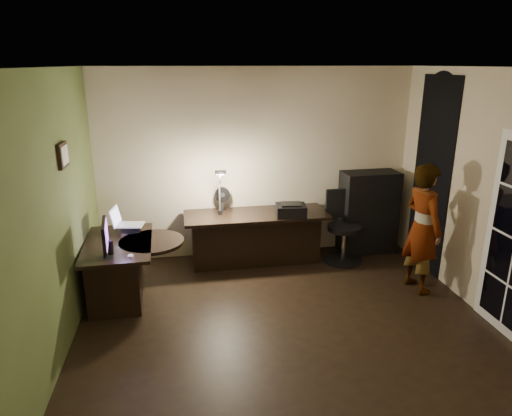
{
  "coord_description": "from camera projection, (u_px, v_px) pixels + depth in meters",
  "views": [
    {
      "loc": [
        -1.0,
        -4.33,
        2.74
      ],
      "look_at": [
        -0.15,
        1.05,
        1.0
      ],
      "focal_mm": 32.0,
      "sensor_mm": 36.0,
      "label": 1
    }
  ],
  "objects": [
    {
      "name": "desk_left",
      "position": [
        121.0,
        270.0,
        5.47
      ],
      "size": [
        0.82,
        1.28,
        0.72
      ],
      "primitive_type": "cube",
      "rotation": [
        0.0,
        0.0,
        0.04
      ],
      "color": "black",
      "rests_on": "floor"
    },
    {
      "name": "phone",
      "position": [
        169.0,
        245.0,
        5.3
      ],
      "size": [
        0.12,
        0.16,
        0.01
      ],
      "primitive_type": "cube",
      "rotation": [
        0.0,
        0.0,
        -0.32
      ],
      "color": "black",
      "rests_on": "desk_left"
    },
    {
      "name": "arched_doorway",
      "position": [
        432.0,
        176.0,
        6.08
      ],
      "size": [
        0.01,
        0.9,
        2.6
      ],
      "primitive_type": "cube",
      "color": "black",
      "rests_on": "floor"
    },
    {
      "name": "mouse",
      "position": [
        130.0,
        256.0,
        4.97
      ],
      "size": [
        0.1,
        0.11,
        0.04
      ],
      "primitive_type": "ellipsoid",
      "rotation": [
        0.0,
        0.0,
        -0.43
      ],
      "color": "silver",
      "rests_on": "desk_left"
    },
    {
      "name": "notepad",
      "position": [
        115.0,
        251.0,
        5.14
      ],
      "size": [
        0.19,
        0.25,
        0.01
      ],
      "primitive_type": "cube",
      "rotation": [
        0.0,
        0.0,
        0.17
      ],
      "color": "silver",
      "rests_on": "desk_left"
    },
    {
      "name": "monitor",
      "position": [
        104.0,
        246.0,
        4.91
      ],
      "size": [
        0.15,
        0.47,
        0.31
      ],
      "primitive_type": "cube",
      "rotation": [
        0.0,
        0.0,
        0.12
      ],
      "color": "black",
      "rests_on": "desk_left"
    },
    {
      "name": "green_wall_overlay",
      "position": [
        56.0,
        216.0,
        4.32
      ],
      "size": [
        0.0,
        4.0,
        2.7
      ],
      "primitive_type": "cube",
      "color": "#50612F",
      "rests_on": "floor"
    },
    {
      "name": "desk_fan",
      "position": [
        222.0,
        198.0,
        6.46
      ],
      "size": [
        0.22,
        0.12,
        0.33
      ],
      "primitive_type": "cube",
      "rotation": [
        0.0,
        0.0,
        -0.03
      ],
      "color": "black",
      "rests_on": "desk_right"
    },
    {
      "name": "person",
      "position": [
        422.0,
        228.0,
        5.56
      ],
      "size": [
        0.49,
        0.64,
        1.62
      ],
      "primitive_type": "imported",
      "rotation": [
        0.0,
        0.0,
        1.76
      ],
      "color": "#D8A88C",
      "rests_on": "floor"
    },
    {
      "name": "pen",
      "position": [
        152.0,
        236.0,
        5.58
      ],
      "size": [
        0.04,
        0.15,
        0.01
      ],
      "primitive_type": "cube",
      "rotation": [
        0.0,
        0.0,
        0.19
      ],
      "color": "black",
      "rests_on": "desk_left"
    },
    {
      "name": "laptop",
      "position": [
        129.0,
        216.0,
        5.65
      ],
      "size": [
        0.39,
        0.37,
        0.24
      ],
      "primitive_type": "cube",
      "rotation": [
        0.0,
        0.0,
        -0.14
      ],
      "color": "silver",
      "rests_on": "laptop_stand"
    },
    {
      "name": "headphones",
      "position": [
        289.0,
        210.0,
        6.34
      ],
      "size": [
        0.19,
        0.14,
        0.08
      ],
      "primitive_type": "cube",
      "rotation": [
        0.0,
        0.0,
        -0.43
      ],
      "color": "navy",
      "rests_on": "desk_right"
    },
    {
      "name": "wall_back",
      "position": [
        256.0,
        164.0,
        6.54
      ],
      "size": [
        4.5,
        0.01,
        2.7
      ],
      "primitive_type": "cube",
      "color": "beige",
      "rests_on": "floor"
    },
    {
      "name": "laptop_stand",
      "position": [
        130.0,
        229.0,
        5.7
      ],
      "size": [
        0.26,
        0.23,
        0.1
      ],
      "primitive_type": "cube",
      "rotation": [
        0.0,
        0.0,
        0.19
      ],
      "color": "silver",
      "rests_on": "desk_left"
    },
    {
      "name": "cabinet",
      "position": [
        368.0,
        212.0,
        6.79
      ],
      "size": [
        0.84,
        0.45,
        1.23
      ],
      "primitive_type": "cube",
      "rotation": [
        0.0,
        0.0,
        0.05
      ],
      "color": "black",
      "rests_on": "floor"
    },
    {
      "name": "speaker",
      "position": [
        110.0,
        248.0,
        5.02
      ],
      "size": [
        0.07,
        0.07,
        0.17
      ],
      "primitive_type": "cylinder",
      "rotation": [
        0.0,
        0.0,
        0.05
      ],
      "color": "black",
      "rests_on": "desk_left"
    },
    {
      "name": "office_chair",
      "position": [
        345.0,
        228.0,
        6.47
      ],
      "size": [
        0.6,
        0.6,
        1.02
      ],
      "primitive_type": "cube",
      "rotation": [
        0.0,
        0.0,
        0.06
      ],
      "color": "black",
      "rests_on": "floor"
    },
    {
      "name": "desk_right",
      "position": [
        256.0,
        238.0,
        6.44
      ],
      "size": [
        2.0,
        0.73,
        0.74
      ],
      "primitive_type": "cube",
      "rotation": [
        0.0,
        0.0,
        0.02
      ],
      "color": "black",
      "rests_on": "floor"
    },
    {
      "name": "floor",
      "position": [
        284.0,
        322.0,
        5.06
      ],
      "size": [
        4.5,
        4.0,
        0.01
      ],
      "primitive_type": "cube",
      "color": "black",
      "rests_on": "ground"
    },
    {
      "name": "ceiling",
      "position": [
        290.0,
        67.0,
        4.24
      ],
      "size": [
        4.5,
        4.0,
        0.01
      ],
      "primitive_type": "cube",
      "color": "silver",
      "rests_on": "floor"
    },
    {
      "name": "wall_left",
      "position": [
        54.0,
        217.0,
        4.31
      ],
      "size": [
        0.01,
        4.0,
        2.7
      ],
      "primitive_type": "cube",
      "color": "beige",
      "rests_on": "floor"
    },
    {
      "name": "wall_front",
      "position": [
        359.0,
        303.0,
        2.76
      ],
      "size": [
        4.5,
        0.01,
        2.7
      ],
      "primitive_type": "cube",
      "color": "beige",
      "rests_on": "floor"
    },
    {
      "name": "desk_lamp",
      "position": [
        220.0,
        189.0,
        6.19
      ],
      "size": [
        0.24,
        0.36,
        0.72
      ],
      "primitive_type": "cube",
      "rotation": [
        0.0,
        0.0,
        0.2
      ],
      "color": "black",
      "rests_on": "desk_right"
    },
    {
      "name": "framed_picture",
      "position": [
        63.0,
        155.0,
        4.59
      ],
      "size": [
        0.04,
        0.3,
        0.25
      ],
      "primitive_type": "cube",
      "color": "black",
      "rests_on": "wall_left"
    },
    {
      "name": "printer",
      "position": [
        291.0,
        210.0,
        6.2
      ],
      "size": [
        0.43,
        0.35,
        0.18
      ],
      "primitive_type": "cube",
      "rotation": [
        0.0,
        0.0,
        -0.11
      ],
      "color": "black",
      "rests_on": "desk_right"
    },
    {
      "name": "wall_right",
      "position": [
        488.0,
        196.0,
        4.98
      ],
      "size": [
        0.01,
        4.0,
        2.7
      ],
      "primitive_type": "cube",
      "color": "beige",
      "rests_on": "floor"
    }
  ]
}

